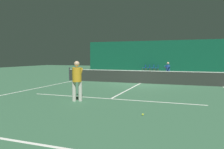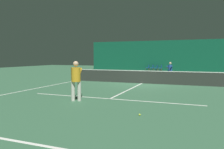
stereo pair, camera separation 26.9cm
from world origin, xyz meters
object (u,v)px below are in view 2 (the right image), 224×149
(tennis_net, at_px, (142,76))
(courtside_chair_3, at_px, (161,68))
(player_near, at_px, (76,78))
(courtside_chair_2, at_px, (156,67))
(courtside_chair_1, at_px, (152,67))
(player_far, at_px, (170,70))
(courtside_chair_0, at_px, (148,67))
(tennis_ball, at_px, (140,115))

(tennis_net, xyz_separation_m, courtside_chair_3, (-0.91, 15.20, -0.03))
(player_near, bearing_deg, courtside_chair_2, -21.90)
(courtside_chair_1, xyz_separation_m, courtside_chair_2, (0.59, 0.00, 0.00))
(player_far, bearing_deg, courtside_chair_1, -155.54)
(player_far, relative_size, courtside_chair_2, 1.80)
(tennis_net, xyz_separation_m, player_far, (1.66, 3.11, 0.37))
(courtside_chair_2, bearing_deg, courtside_chair_3, 90.00)
(player_far, xyz_separation_m, courtside_chair_0, (-4.35, 12.09, -0.39))
(tennis_net, height_order, player_far, player_far)
(tennis_net, height_order, courtside_chair_2, tennis_net)
(courtside_chair_0, height_order, tennis_ball, courtside_chair_0)
(courtside_chair_0, relative_size, courtside_chair_3, 1.00)
(courtside_chair_3, bearing_deg, player_near, -0.78)
(tennis_ball, bearing_deg, tennis_net, 102.73)
(player_near, height_order, player_far, player_near)
(player_near, height_order, courtside_chair_0, player_near)
(player_near, relative_size, courtside_chair_0, 2.08)
(courtside_chair_2, relative_size, tennis_ball, 12.73)
(tennis_ball, bearing_deg, player_near, 156.13)
(tennis_net, distance_m, courtside_chair_0, 15.44)
(tennis_net, bearing_deg, courtside_chair_1, 97.85)
(player_near, distance_m, tennis_ball, 3.63)
(tennis_net, height_order, player_near, player_near)
(tennis_net, distance_m, player_near, 7.46)
(courtside_chair_1, relative_size, tennis_ball, 12.73)
(player_near, distance_m, courtside_chair_2, 22.56)
(courtside_chair_2, bearing_deg, tennis_ball, 8.27)
(courtside_chair_2, bearing_deg, tennis_net, 5.64)
(player_near, relative_size, player_far, 1.16)
(courtside_chair_2, xyz_separation_m, courtside_chair_3, (0.59, 0.00, 0.00))
(player_near, bearing_deg, courtside_chair_0, -18.89)
(courtside_chair_3, bearing_deg, player_far, 11.97)
(tennis_net, xyz_separation_m, courtside_chair_1, (-2.10, 15.20, -0.03))
(tennis_net, bearing_deg, courtside_chair_3, 93.42)
(courtside_chair_0, distance_m, courtside_chair_1, 0.59)
(tennis_net, xyz_separation_m, tennis_ball, (1.98, -8.76, -0.48))
(courtside_chair_0, distance_m, tennis_ball, 24.42)
(courtside_chair_3, distance_m, tennis_ball, 24.14)
(courtside_chair_2, relative_size, courtside_chair_3, 1.00)
(courtside_chair_0, height_order, courtside_chair_1, same)
(courtside_chair_0, height_order, courtside_chair_2, same)
(tennis_net, distance_m, player_far, 3.54)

